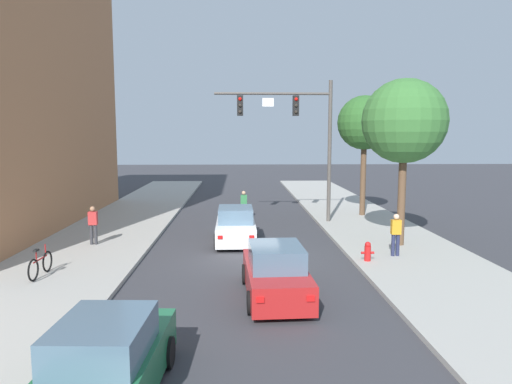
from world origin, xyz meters
The scene contains 14 objects.
ground_plane centered at (0.00, 0.00, 0.00)m, with size 120.00×120.00×0.00m, color #38383D.
sidewalk_left centered at (-6.50, 0.00, 0.07)m, with size 5.00×60.00×0.15m, color #A8A59E.
sidewalk_right centered at (6.50, 0.00, 0.07)m, with size 5.00×60.00×0.15m, color #A8A59E.
traffic_signal_mast centered at (2.87, 7.04, 5.32)m, with size 6.21×0.38×7.50m.
car_lead_white centered at (-0.40, 2.83, 0.72)m, with size 1.87×4.26×1.60m.
car_following_red centered at (0.82, -4.47, 0.72)m, with size 1.97×4.30×1.60m.
car_third_green centered at (-2.61, -9.89, 0.72)m, with size 1.99×4.31×1.60m.
pedestrian_sidewalk_left_walker centered at (-6.45, 1.97, 1.06)m, with size 0.36×0.22×1.64m.
pedestrian_crossing_road centered at (0.03, 8.55, 0.91)m, with size 0.36×0.22×1.64m.
pedestrian_sidewalk_right_walker centered at (5.77, -0.40, 1.06)m, with size 0.36×0.22×1.64m.
bicycle_leaning centered at (-6.79, -2.59, 0.54)m, with size 0.13×1.77×0.98m.
fire_hydrant centered at (4.50, -1.08, 0.51)m, with size 0.48×0.24×0.72m.
street_tree_nearest centered at (6.59, 1.42, 5.33)m, with size 3.48×3.48×6.95m.
street_tree_second centered at (6.97, 8.98, 5.46)m, with size 3.10×3.10×6.90m.
Camera 1 is at (-0.25, -17.83, 4.76)m, focal length 32.85 mm.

